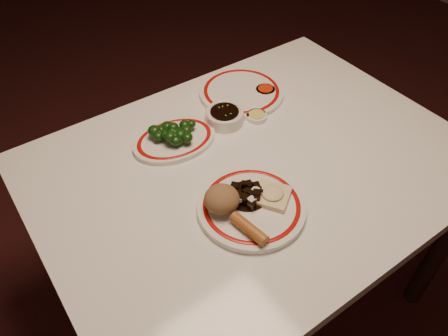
% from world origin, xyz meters
% --- Properties ---
extents(ground, '(7.00, 7.00, 0.00)m').
position_xyz_m(ground, '(0.00, 0.00, 0.00)').
color(ground, black).
rests_on(ground, ground).
extents(dining_table, '(1.20, 0.90, 0.75)m').
position_xyz_m(dining_table, '(0.00, 0.00, 0.66)').
color(dining_table, white).
rests_on(dining_table, ground).
extents(main_plate, '(0.36, 0.36, 0.02)m').
position_xyz_m(main_plate, '(-0.11, -0.13, 0.76)').
color(main_plate, white).
rests_on(main_plate, dining_table).
extents(rice_mound, '(0.09, 0.09, 0.06)m').
position_xyz_m(rice_mound, '(-0.18, -0.10, 0.80)').
color(rice_mound, olive).
rests_on(rice_mound, main_plate).
extents(spring_roll, '(0.04, 0.11, 0.03)m').
position_xyz_m(spring_roll, '(-0.17, -0.19, 0.78)').
color(spring_roll, '#AA6129').
rests_on(spring_roll, main_plate).
extents(fried_wonton, '(0.12, 0.12, 0.02)m').
position_xyz_m(fried_wonton, '(-0.06, -0.14, 0.78)').
color(fried_wonton, beige).
rests_on(fried_wonton, main_plate).
extents(stirfry_heap, '(0.10, 0.10, 0.03)m').
position_xyz_m(stirfry_heap, '(-0.11, -0.11, 0.78)').
color(stirfry_heap, black).
rests_on(stirfry_heap, main_plate).
extents(broccoli_plate, '(0.27, 0.24, 0.02)m').
position_xyz_m(broccoli_plate, '(-0.14, 0.20, 0.76)').
color(broccoli_plate, white).
rests_on(broccoli_plate, dining_table).
extents(broccoli_pile, '(0.14, 0.11, 0.05)m').
position_xyz_m(broccoli_pile, '(-0.14, 0.20, 0.79)').
color(broccoli_pile, '#23471C').
rests_on(broccoli_pile, broccoli_plate).
extents(soy_bowl, '(0.12, 0.12, 0.04)m').
position_xyz_m(soy_bowl, '(0.03, 0.19, 0.77)').
color(soy_bowl, white).
rests_on(soy_bowl, dining_table).
extents(sweet_sour_dish, '(0.06, 0.06, 0.02)m').
position_xyz_m(sweet_sour_dish, '(0.23, 0.24, 0.76)').
color(sweet_sour_dish, white).
rests_on(sweet_sour_dish, dining_table).
extents(mustard_dish, '(0.06, 0.06, 0.02)m').
position_xyz_m(mustard_dish, '(0.12, 0.15, 0.76)').
color(mustard_dish, white).
rests_on(mustard_dish, dining_table).
extents(far_plate, '(0.31, 0.31, 0.02)m').
position_xyz_m(far_plate, '(0.16, 0.28, 0.76)').
color(far_plate, white).
rests_on(far_plate, dining_table).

